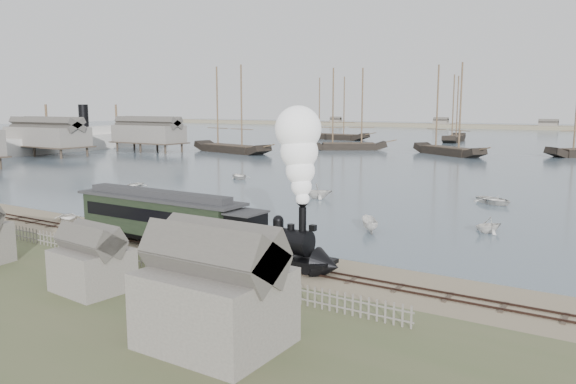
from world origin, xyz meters
The scene contains 24 objects.
ground centered at (0.00, 0.00, 0.00)m, with size 600.00×600.00×0.00m, color tan.
harbor_water centered at (0.00, 170.00, 0.03)m, with size 600.00×336.00×0.06m, color #4C606D.
rail_track centered at (0.00, -2.00, 0.04)m, with size 120.00×1.80×0.16m.
picket_fence_west centered at (-6.50, -7.00, 0.00)m, with size 19.00×0.10×1.20m, color slate, non-canonical shape.
picket_fence_east centered at (12.50, -7.50, 0.00)m, with size 15.00×0.10×1.20m, color slate, non-canonical shape.
shed_mid centered at (2.00, -12.00, 0.00)m, with size 4.00×3.50×3.60m, color slate, non-canonical shape.
shed_right centered at (13.00, -14.00, 0.00)m, with size 6.00×5.00×5.10m, color slate, non-canonical shape.
western_wharf centered at (-76.00, 40.00, 4.06)m, with size 36.00×56.00×8.00m, color slate, non-canonical shape.
far_spit centered at (0.00, 250.00, 0.00)m, with size 500.00×20.00×1.80m, color tan.
locomotive centered at (9.52, -2.00, 4.79)m, with size 8.35×3.12×10.41m.
passenger_coach centered at (-2.73, -2.00, 2.35)m, with size 15.43×2.98×3.75m.
beached_dinghy centered at (-16.66, -0.10, 0.35)m, with size 3.35×2.39×0.69m, color silver.
steamship centered at (-89.00, 57.82, 5.59)m, with size 50.60×8.43×11.07m, color silver, non-canonical shape.
rowboat_0 centered at (-27.61, 18.01, 0.44)m, with size 3.68×2.63×0.76m, color silver.
rowboat_1 centered at (-3.15, 23.85, 0.93)m, with size 3.30×2.85×1.74m, color silver.
rowboat_2 centered at (9.28, 10.90, 0.67)m, with size 3.15×1.19×1.22m, color silver.
rowboat_3 centered at (15.14, 30.96, 0.52)m, with size 4.43×3.16×0.92m, color silver.
rowboat_4 centered at (17.99, 15.96, 0.77)m, with size 2.68×2.32×1.41m, color silver.
rowboat_6 centered at (-22.01, 33.25, 0.47)m, with size 3.97×2.84×0.82m, color silver.
schooner_0 centered at (-52.63, 70.05, 10.06)m, with size 23.50×5.42×20.00m, color black, non-canonical shape.
schooner_1 centered at (-33.06, 91.71, 10.06)m, with size 18.48×4.26×20.00m, color black, non-canonical shape.
schooner_2 centered at (-8.06, 90.50, 10.06)m, with size 20.18×4.66×20.00m, color black, non-canonical shape.
schooner_6 centered at (-57.29, 128.71, 10.06)m, with size 25.53×5.89×20.00m, color black, non-canonical shape.
schooner_7 centered at (-20.66, 138.43, 10.06)m, with size 20.46×4.72×20.00m, color black, non-canonical shape.
Camera 1 is at (28.79, -32.59, 10.76)m, focal length 35.00 mm.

